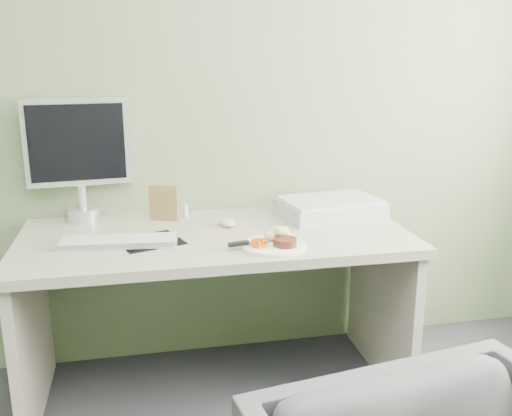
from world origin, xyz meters
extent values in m
plane|color=#72835C|center=(0.00, 2.00, 1.35)|extent=(3.50, 0.00, 3.50)
cube|color=#B1A894|center=(0.00, 1.62, 0.71)|extent=(1.60, 0.75, 0.04)
cube|color=#B8AB9D|center=(-0.76, 1.62, 0.34)|extent=(0.04, 0.70, 0.69)
cube|color=#B8AB9D|center=(0.76, 1.62, 0.34)|extent=(0.04, 0.70, 0.69)
cylinder|color=white|center=(0.19, 1.40, 0.74)|extent=(0.25, 0.25, 0.01)
cylinder|color=black|center=(0.23, 1.38, 0.76)|extent=(0.10, 0.10, 0.03)
ellipsoid|color=tan|center=(0.22, 1.46, 0.77)|extent=(0.11, 0.08, 0.06)
cube|color=#F85C05|center=(0.14, 1.38, 0.76)|extent=(0.07, 0.07, 0.04)
cube|color=silver|center=(0.16, 1.43, 0.75)|extent=(0.12, 0.05, 0.01)
cube|color=black|center=(0.06, 1.40, 0.76)|extent=(0.08, 0.04, 0.02)
cube|color=black|center=(-0.27, 1.57, 0.73)|extent=(0.29, 0.27, 0.00)
cube|color=white|center=(-0.39, 1.55, 0.75)|extent=(0.45, 0.17, 0.02)
ellipsoid|color=white|center=(0.06, 1.71, 0.75)|extent=(0.08, 0.11, 0.03)
cube|color=#996447|center=(-0.20, 1.86, 0.81)|extent=(0.13, 0.06, 0.16)
cylinder|color=white|center=(-0.10, 1.88, 0.76)|extent=(0.02, 0.02, 0.05)
cone|color=#9BD3F9|center=(-0.10, 1.88, 0.79)|extent=(0.02, 0.02, 0.02)
cube|color=silver|center=(0.55, 1.78, 0.76)|extent=(0.49, 0.36, 0.07)
cylinder|color=silver|center=(-0.55, 1.92, 0.76)|extent=(0.14, 0.14, 0.06)
cylinder|color=silver|center=(-0.55, 1.92, 0.84)|extent=(0.04, 0.04, 0.10)
cube|color=silver|center=(-0.55, 1.94, 1.08)|extent=(0.45, 0.08, 0.38)
cube|color=black|center=(-0.55, 1.92, 1.08)|extent=(0.40, 0.05, 0.33)
camera|label=1|loc=(-0.29, -0.62, 1.45)|focal=40.00mm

